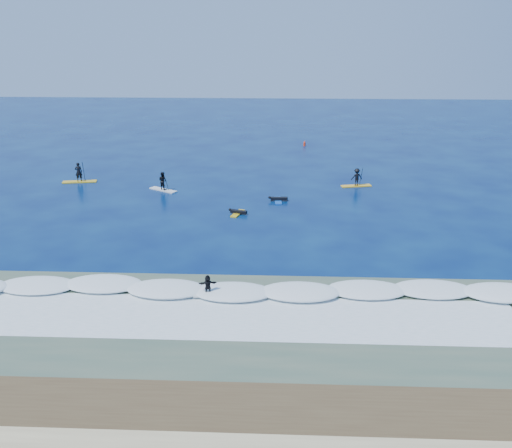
{
  "coord_description": "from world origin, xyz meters",
  "views": [
    {
      "loc": [
        3.72,
        -40.69,
        15.44
      ],
      "look_at": [
        1.92,
        0.59,
        0.6
      ],
      "focal_mm": 40.0,
      "sensor_mm": 36.0,
      "label": 1
    }
  ],
  "objects_px": {
    "prone_paddler_far": "(278,199)",
    "wave_surfer": "(208,286)",
    "marker_buoy": "(305,144)",
    "sup_paddler_center": "(163,183)",
    "sup_paddler_left": "(79,175)",
    "sup_paddler_right": "(357,178)",
    "prone_paddler_near": "(238,212)"
  },
  "relations": [
    {
      "from": "sup_paddler_left",
      "to": "sup_paddler_center",
      "type": "height_order",
      "value": "sup_paddler_left"
    },
    {
      "from": "prone_paddler_near",
      "to": "wave_surfer",
      "type": "height_order",
      "value": "wave_surfer"
    },
    {
      "from": "prone_paddler_far",
      "to": "wave_surfer",
      "type": "relative_size",
      "value": 1.25
    },
    {
      "from": "sup_paddler_right",
      "to": "marker_buoy",
      "type": "relative_size",
      "value": 4.23
    },
    {
      "from": "sup_paddler_left",
      "to": "prone_paddler_near",
      "type": "distance_m",
      "value": 19.13
    },
    {
      "from": "prone_paddler_near",
      "to": "wave_surfer",
      "type": "relative_size",
      "value": 1.17
    },
    {
      "from": "sup_paddler_right",
      "to": "marker_buoy",
      "type": "distance_m",
      "value": 19.33
    },
    {
      "from": "prone_paddler_near",
      "to": "marker_buoy",
      "type": "bearing_deg",
      "value": 3.88
    },
    {
      "from": "prone_paddler_far",
      "to": "wave_surfer",
      "type": "bearing_deg",
      "value": 164.82
    },
    {
      "from": "sup_paddler_center",
      "to": "wave_surfer",
      "type": "height_order",
      "value": "sup_paddler_center"
    },
    {
      "from": "sup_paddler_right",
      "to": "sup_paddler_center",
      "type": "bearing_deg",
      "value": 174.16
    },
    {
      "from": "sup_paddler_center",
      "to": "prone_paddler_far",
      "type": "relative_size",
      "value": 1.3
    },
    {
      "from": "sup_paddler_right",
      "to": "prone_paddler_near",
      "type": "xyz_separation_m",
      "value": [
        -11.02,
        -8.97,
        -0.67
      ]
    },
    {
      "from": "sup_paddler_right",
      "to": "prone_paddler_far",
      "type": "distance_m",
      "value": 9.25
    },
    {
      "from": "sup_paddler_center",
      "to": "sup_paddler_left",
      "type": "bearing_deg",
      "value": -163.57
    },
    {
      "from": "sup_paddler_left",
      "to": "prone_paddler_far",
      "type": "distance_m",
      "value": 20.82
    },
    {
      "from": "marker_buoy",
      "to": "sup_paddler_left",
      "type": "bearing_deg",
      "value": -141.62
    },
    {
      "from": "sup_paddler_right",
      "to": "wave_surfer",
      "type": "distance_m",
      "value": 26.98
    },
    {
      "from": "prone_paddler_near",
      "to": "prone_paddler_far",
      "type": "distance_m",
      "value": 5.09
    },
    {
      "from": "sup_paddler_left",
      "to": "sup_paddler_right",
      "type": "relative_size",
      "value": 1.12
    },
    {
      "from": "sup_paddler_right",
      "to": "prone_paddler_far",
      "type": "bearing_deg",
      "value": -158.66
    },
    {
      "from": "prone_paddler_far",
      "to": "prone_paddler_near",
      "type": "bearing_deg",
      "value": 135.07
    },
    {
      "from": "prone_paddler_far",
      "to": "wave_surfer",
      "type": "xyz_separation_m",
      "value": [
        -3.99,
        -19.18,
        0.57
      ]
    },
    {
      "from": "sup_paddler_left",
      "to": "prone_paddler_far",
      "type": "relative_size",
      "value": 1.53
    },
    {
      "from": "sup_paddler_left",
      "to": "wave_surfer",
      "type": "relative_size",
      "value": 1.91
    },
    {
      "from": "sup_paddler_right",
      "to": "prone_paddler_far",
      "type": "height_order",
      "value": "sup_paddler_right"
    },
    {
      "from": "sup_paddler_center",
      "to": "marker_buoy",
      "type": "relative_size",
      "value": 4.05
    },
    {
      "from": "prone_paddler_far",
      "to": "marker_buoy",
      "type": "bearing_deg",
      "value": -11.15
    },
    {
      "from": "sup_paddler_right",
      "to": "prone_paddler_near",
      "type": "relative_size",
      "value": 1.45
    },
    {
      "from": "prone_paddler_far",
      "to": "wave_surfer",
      "type": "distance_m",
      "value": 19.6
    },
    {
      "from": "wave_surfer",
      "to": "marker_buoy",
      "type": "xyz_separation_m",
      "value": [
        7.25,
        43.16,
        -0.42
      ]
    },
    {
      "from": "prone_paddler_far",
      "to": "marker_buoy",
      "type": "relative_size",
      "value": 3.12
    }
  ]
}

